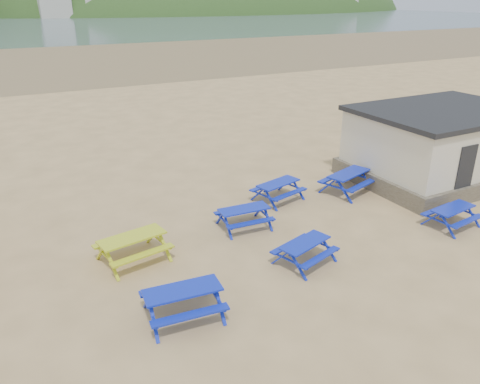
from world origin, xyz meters
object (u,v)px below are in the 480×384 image
picnic_table_blue_a (244,218)px  amenity_block (440,144)px  picnic_table_blue_b (278,191)px  picnic_table_yellow (133,248)px

picnic_table_blue_a → amenity_block: (9.97, 0.32, 1.20)m
picnic_table_blue_a → amenity_block: bearing=5.7°
amenity_block → picnic_table_blue_a: bearing=-178.2°
picnic_table_blue_b → picnic_table_yellow: (-6.42, -1.84, 0.04)m
picnic_table_blue_b → picnic_table_yellow: bearing=-178.3°
picnic_table_yellow → picnic_table_blue_b: bearing=6.1°
picnic_table_blue_b → picnic_table_blue_a: bearing=-162.2°
picnic_table_blue_b → picnic_table_yellow: 6.68m
picnic_table_blue_a → picnic_table_blue_b: size_ratio=0.87×
picnic_table_yellow → amenity_block: bearing=-7.0°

